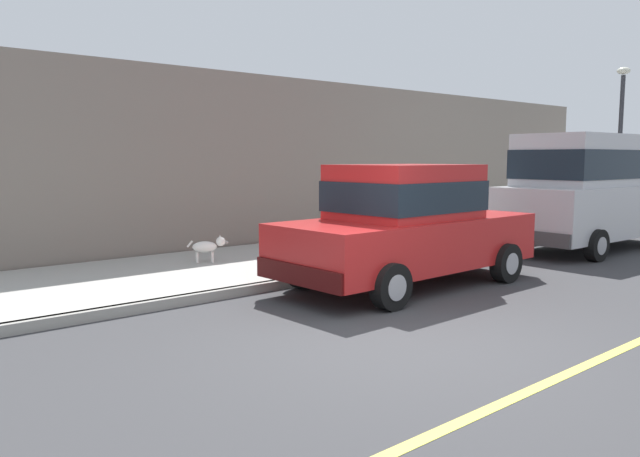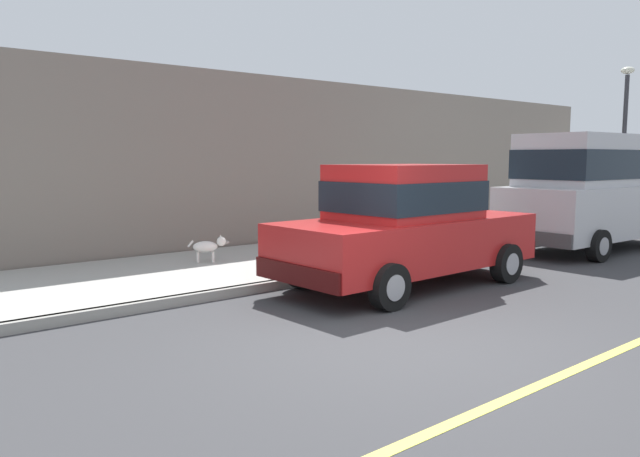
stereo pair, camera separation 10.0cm
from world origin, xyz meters
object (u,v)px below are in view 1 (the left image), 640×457
at_px(car_red_sedan, 407,224).
at_px(dog_white, 208,246).
at_px(car_silver_van, 591,186).
at_px(street_lamp, 621,127).

distance_m(car_red_sedan, dog_white, 3.72).
relative_size(car_silver_van, dog_white, 7.22).
relative_size(car_red_sedan, car_silver_van, 0.94).
relative_size(car_red_sedan, dog_white, 6.75).
distance_m(car_silver_van, dog_white, 8.47).
height_order(car_red_sedan, car_silver_van, car_silver_van).
height_order(car_red_sedan, street_lamp, street_lamp).
bearing_deg(street_lamp, dog_white, -98.34).
xyz_separation_m(car_silver_van, dog_white, (-3.25, -7.76, -0.97)).
bearing_deg(street_lamp, car_silver_van, -72.54).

